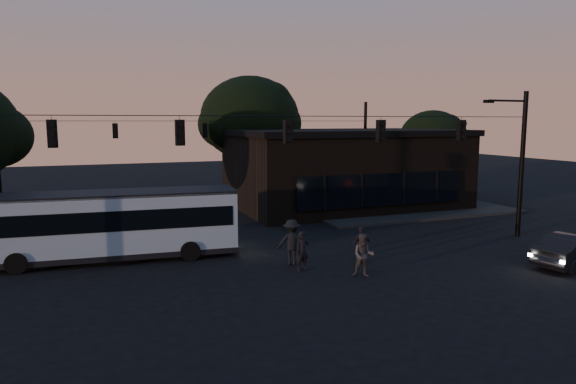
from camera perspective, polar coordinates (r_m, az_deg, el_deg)
name	(u,v)px	position (r m, az deg, el deg)	size (l,w,h in m)	color
ground	(329,288)	(18.92, 4.55, -10.61)	(120.00, 120.00, 0.00)	black
sidewalk_far_right	(395,206)	(36.58, 11.78, -1.59)	(14.00, 10.00, 0.15)	black
building	(344,168)	(36.41, 6.23, 2.67)	(15.40, 10.41, 5.40)	black
tree_behind	(250,118)	(39.91, -4.24, 8.15)	(7.60, 7.60, 9.43)	black
tree_right	(432,138)	(42.87, 15.73, 5.78)	(5.20, 5.20, 6.86)	black
signal_rig_near	(288,158)	(21.66, 0.00, 3.80)	(26.24, 0.30, 7.50)	black
signal_rig_far	(205,146)	(36.99, -9.22, 5.02)	(26.24, 0.30, 7.50)	black
bus	(113,222)	(23.48, -18.82, -3.16)	(10.73, 3.34, 2.97)	#93ABBB
car	(574,250)	(24.48, 29.23, -5.65)	(1.45, 4.17, 1.37)	black
pedestrian_a	(302,251)	(20.80, 1.61, -6.59)	(0.58, 0.38, 1.59)	black
pedestrian_b	(363,255)	(20.17, 8.38, -6.97)	(0.83, 0.64, 1.70)	#3E3938
pedestrian_c	(361,245)	(22.07, 8.15, -5.85)	(0.91, 0.38, 1.56)	black
pedestrian_d	(292,242)	(21.57, 0.42, -5.60)	(1.24, 0.71, 1.92)	black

